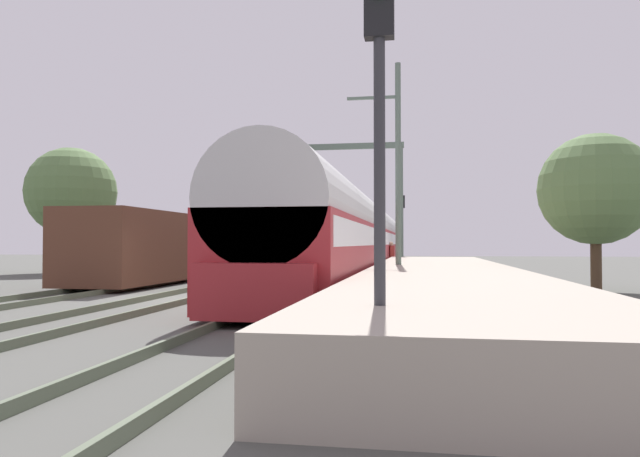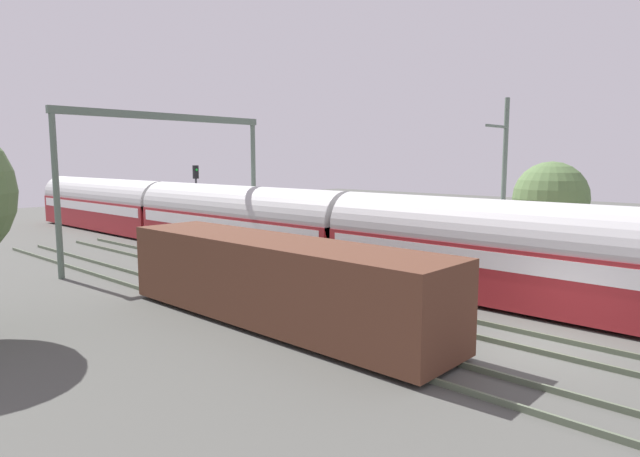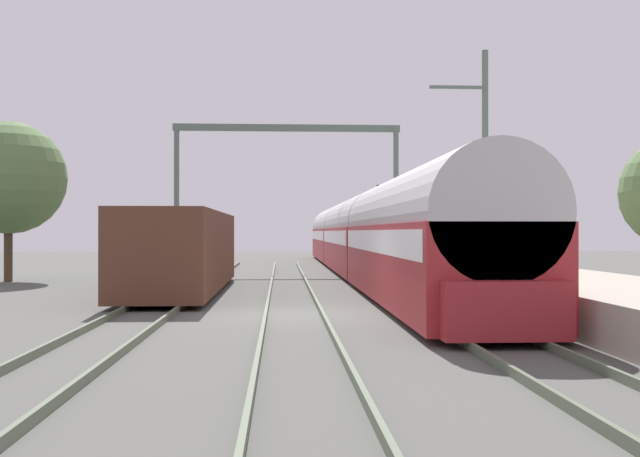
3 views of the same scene
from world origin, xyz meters
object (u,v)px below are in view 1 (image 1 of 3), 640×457
railway_signal_far (402,221)px  railway_signal_near (379,113)px  freight_car (167,247)px  passenger_train (367,238)px  person_crossing (391,254)px  catenary_gantry (308,180)px

railway_signal_far → railway_signal_near: bearing=-88.8°
freight_car → railway_signal_near: 19.93m
railway_signal_near → railway_signal_far: railway_signal_far is taller
passenger_train → railway_signal_far: railway_signal_far is taller
person_crossing → railway_signal_near: (1.12, -26.20, 2.19)m
railway_signal_far → freight_car: bearing=-117.5°
railway_signal_far → person_crossing: bearing=-92.3°
passenger_train → freight_car: size_ratio=3.78×
person_crossing → railway_signal_far: 9.38m
catenary_gantry → railway_signal_near: bearing=-77.6°
freight_car → railway_signal_near: size_ratio=2.58×
freight_car → passenger_train: bearing=56.3°
passenger_train → railway_signal_near: (2.67, -28.42, 1.25)m
passenger_train → catenary_gantry: (-3.82, 0.99, 3.62)m
freight_car → catenary_gantry: size_ratio=1.08×
passenger_train → railway_signal_near: size_ratio=9.78×
passenger_train → freight_car: passenger_train is taller
passenger_train → person_crossing: passenger_train is taller
passenger_train → railway_signal_far: bearing=74.5°
passenger_train → railway_signal_far: (1.92, 6.89, 1.26)m
railway_signal_near → freight_car: bearing=121.3°
passenger_train → freight_car: 13.78m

